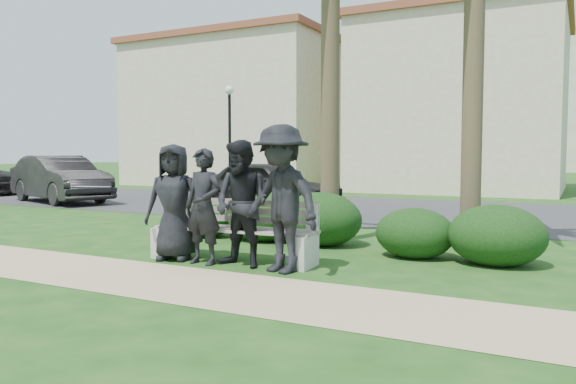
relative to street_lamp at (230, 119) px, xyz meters
The scene contains 18 objects.
ground 15.29m from the street_lamp, 53.13° to the right, with size 160.00×160.00×0.00m, color #144313.
footpath 16.74m from the street_lamp, 56.89° to the right, with size 30.00×1.60×0.01m, color tan.
asphalt_street 10.28m from the street_lamp, 23.96° to the right, with size 160.00×8.00×0.01m, color #2D2D30.
stucco_bldg_left 6.75m from the street_lamp, 116.57° to the left, with size 10.40×8.40×7.30m.
stucco_bldg_right 10.03m from the street_lamp, 36.87° to the left, with size 8.40×8.40×7.30m.
street_lamp is the anchor object (origin of this frame).
park_bench 15.06m from the street_lamp, 56.24° to the right, with size 2.48×0.73×0.85m.
man_a 14.80m from the street_lamp, 59.61° to the right, with size 0.82×0.54×1.68m, color black.
man_b 15.16m from the street_lamp, 57.85° to the right, with size 0.59×0.39×1.62m, color black.
man_c 15.41m from the street_lamp, 55.84° to the right, with size 0.84×0.65×1.73m, color black.
man_d 15.80m from the street_lamp, 54.05° to the right, with size 1.24×0.71×1.92m, color black.
hedge_a 12.59m from the street_lamp, 58.61° to the right, with size 1.14×0.94×0.74m, color black.
hedge_b 13.17m from the street_lamp, 53.75° to the right, with size 1.41×1.16×0.92m, color black.
hedge_d 13.85m from the street_lamp, 50.02° to the right, with size 1.42×1.17×0.93m, color black.
hedge_e 15.28m from the street_lamp, 45.99° to the right, with size 1.17×0.97×0.77m, color black.
hedge_f 16.11m from the street_lamp, 43.08° to the right, with size 1.33×1.10×0.87m, color black.
car_a 8.59m from the street_lamp, 49.48° to the right, with size 1.64×4.07×1.39m, color black.
car_b 7.24m from the street_lamp, 107.95° to the right, with size 1.58×4.53×1.49m, color black.
Camera 1 is at (3.64, -7.04, 1.53)m, focal length 35.00 mm.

